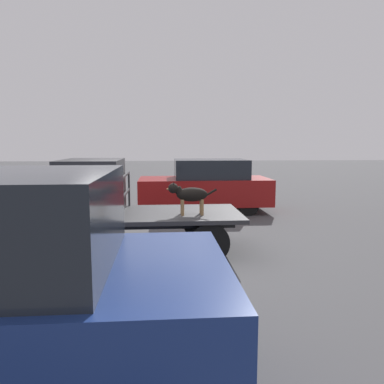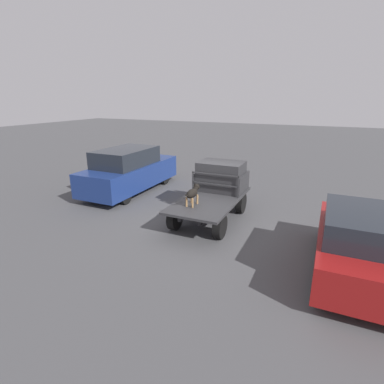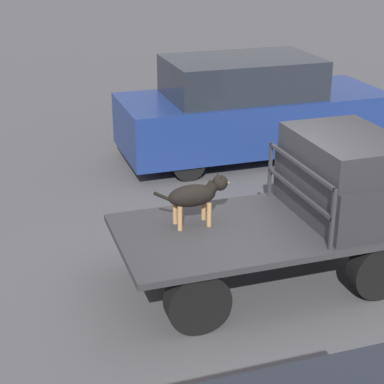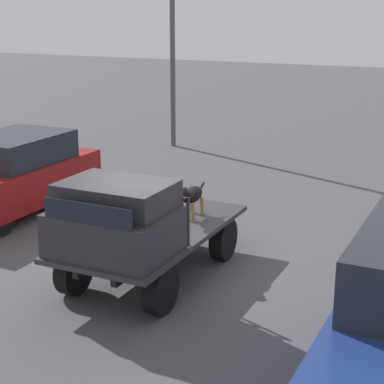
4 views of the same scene
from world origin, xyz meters
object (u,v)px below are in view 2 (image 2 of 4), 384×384
Objects in this scene: dog at (193,193)px; parked_pickup_far at (129,170)px; flatbed_truck at (210,204)px; parked_sedan at (361,244)px.

parked_pickup_far is at bearing 48.56° from dog.
flatbed_truck is 0.91× the size of parked_sedan.
parked_sedan is at bearing -120.44° from parked_pickup_far.
flatbed_truck is at bearing 71.07° from parked_sedan.
parked_sedan is at bearing -111.13° from flatbed_truck.
dog is 0.19× the size of parked_pickup_far.
parked_sedan reaches higher than flatbed_truck.
flatbed_truck is 4.84m from parked_pickup_far.
flatbed_truck is 1.06m from dog.
flatbed_truck is 4.72m from parked_sedan.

